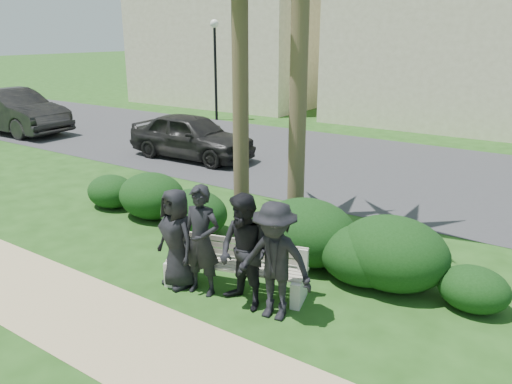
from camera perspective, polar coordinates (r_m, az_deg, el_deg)
ground at (r=8.36m, az=-7.76°, el=-9.06°), size 160.00×160.00×0.00m
footpath at (r=7.31m, az=-17.48°, el=-14.01°), size 30.00×1.60×0.01m
asphalt_street at (r=14.88m, az=13.23°, el=2.70°), size 160.00×8.00×0.01m
stucco_bldg_left at (r=29.03m, az=-1.79°, el=17.59°), size 10.40×8.40×7.30m
stucco_bldg_right at (r=24.25m, az=20.70°, el=16.49°), size 8.40×8.40×7.30m
street_lamp at (r=22.46m, az=-4.70°, el=15.66°), size 0.36×0.36×4.29m
park_bench at (r=7.61m, az=-2.31°, el=-8.87°), size 2.27×1.04×0.75m
man_a at (r=7.67m, az=-9.05°, el=-5.25°), size 0.85×0.65×1.56m
man_b at (r=7.37m, az=-6.28°, el=-5.55°), size 0.67×0.50×1.69m
man_c at (r=6.98m, az=-1.35°, el=-6.91°), size 0.93×0.79×1.67m
man_d at (r=6.72m, az=2.14°, el=-7.93°), size 1.15×0.76×1.67m
hedge_a at (r=11.63m, az=-16.23°, el=0.17°), size 1.15×0.95×0.75m
hedge_b at (r=10.76m, az=-11.83°, el=-0.27°), size 1.50×1.24×0.98m
hedge_c at (r=9.70m, az=-7.15°, el=-2.23°), size 1.39×1.15×0.91m
hedge_d at (r=8.49m, az=5.84°, el=-4.34°), size 1.73×1.43×1.13m
hedge_e at (r=8.00m, az=12.14°, el=-6.95°), size 1.40×1.16×0.91m
hedge_f at (r=7.78m, az=23.63°, el=-9.98°), size 0.99×0.82×0.65m
hedge_extra at (r=7.96m, az=15.32°, el=-6.49°), size 1.73×1.43×1.13m
car_a at (r=15.61m, az=-7.39°, el=6.35°), size 4.15×1.78×1.40m
car_b at (r=21.73m, az=-26.01°, el=8.29°), size 5.13×1.94×1.67m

